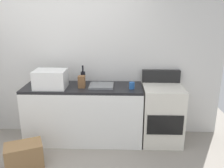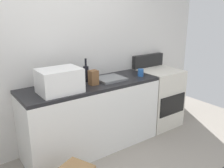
% 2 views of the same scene
% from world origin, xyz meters
% --- Properties ---
extents(wall_back, '(5.00, 0.10, 2.60)m').
position_xyz_m(wall_back, '(0.00, 1.55, 1.30)').
color(wall_back, silver).
rests_on(wall_back, ground_plane).
extents(kitchen_counter, '(1.80, 0.60, 0.90)m').
position_xyz_m(kitchen_counter, '(0.30, 1.20, 0.45)').
color(kitchen_counter, white).
rests_on(kitchen_counter, ground_plane).
extents(stove_oven, '(0.60, 0.61, 1.10)m').
position_xyz_m(stove_oven, '(1.52, 1.21, 0.47)').
color(stove_oven, silver).
rests_on(stove_oven, ground_plane).
extents(microwave, '(0.46, 0.34, 0.27)m').
position_xyz_m(microwave, '(-0.16, 1.11, 1.04)').
color(microwave, white).
rests_on(microwave, kitchen_counter).
extents(sink_basin, '(0.36, 0.32, 0.03)m').
position_xyz_m(sink_basin, '(0.58, 1.19, 0.92)').
color(sink_basin, slate).
rests_on(sink_basin, kitchen_counter).
extents(wine_bottle, '(0.07, 0.07, 0.30)m').
position_xyz_m(wine_bottle, '(0.29, 1.31, 1.01)').
color(wine_bottle, black).
rests_on(wine_bottle, kitchen_counter).
extents(coffee_mug, '(0.08, 0.08, 0.10)m').
position_xyz_m(coffee_mug, '(1.04, 1.10, 0.95)').
color(coffee_mug, '#2659A5').
rests_on(coffee_mug, kitchen_counter).
extents(knife_block, '(0.10, 0.10, 0.18)m').
position_xyz_m(knife_block, '(0.29, 1.14, 0.99)').
color(knife_block, brown).
rests_on(knife_block, kitchen_counter).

